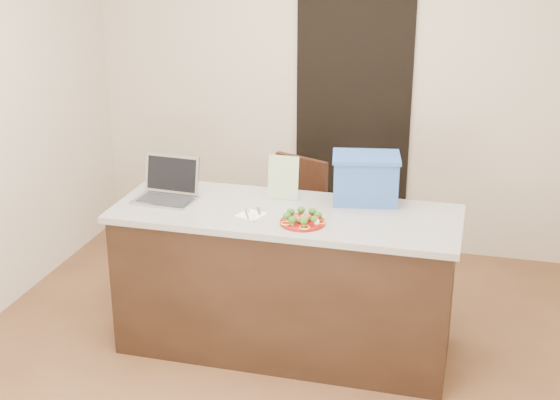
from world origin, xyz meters
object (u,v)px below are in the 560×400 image
(plate, at_px, (302,222))
(blue_box, at_px, (366,178))
(napkin, at_px, (251,215))
(chair, at_px, (298,218))
(yogurt_bottle, at_px, (317,224))
(island, at_px, (285,280))
(laptop, at_px, (168,187))

(plate, height_order, blue_box, blue_box)
(napkin, distance_m, chair, 0.99)
(yogurt_bottle, bearing_deg, blue_box, 69.20)
(napkin, bearing_deg, plate, -9.49)
(yogurt_bottle, distance_m, chair, 1.15)
(plate, xyz_separation_m, blue_box, (0.28, 0.46, 0.14))
(island, height_order, chair, chair)
(yogurt_bottle, bearing_deg, plate, 154.15)
(yogurt_bottle, relative_size, chair, 0.07)
(napkin, height_order, chair, chair)
(laptop, distance_m, chair, 1.09)
(island, relative_size, chair, 2.12)
(plate, height_order, laptop, laptop)
(island, height_order, laptop, laptop)
(yogurt_bottle, bearing_deg, chair, 109.12)
(laptop, height_order, blue_box, blue_box)
(plate, relative_size, laptop, 0.69)
(chair, bearing_deg, laptop, -106.23)
(chair, bearing_deg, island, -58.45)
(blue_box, height_order, chair, blue_box)
(laptop, xyz_separation_m, blue_box, (1.18, 0.26, 0.08))
(laptop, bearing_deg, blue_box, 15.84)
(island, height_order, napkin, napkin)
(plate, xyz_separation_m, laptop, (-0.90, 0.20, 0.06))
(napkin, distance_m, yogurt_bottle, 0.43)
(plate, relative_size, napkin, 1.87)
(chair, bearing_deg, yogurt_bottle, -47.62)
(yogurt_bottle, relative_size, laptop, 0.18)
(island, relative_size, yogurt_bottle, 30.87)
(plate, distance_m, chair, 1.08)
(island, xyz_separation_m, yogurt_bottle, (0.24, -0.22, 0.49))
(island, xyz_separation_m, chair, (-0.12, 0.80, 0.09))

